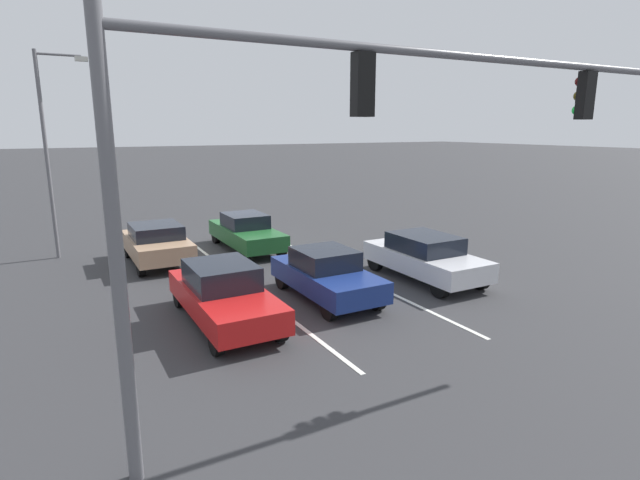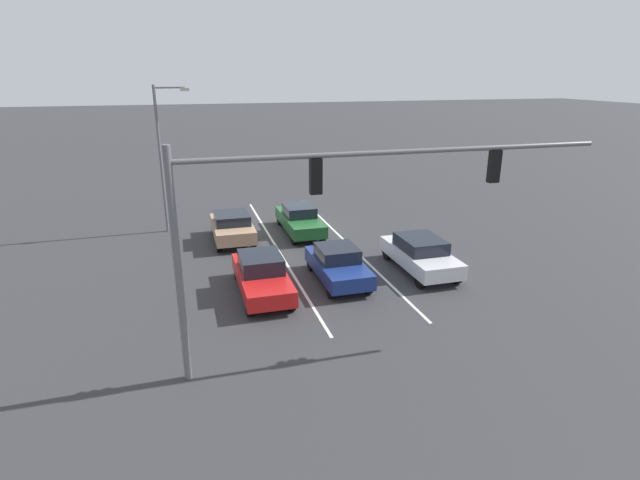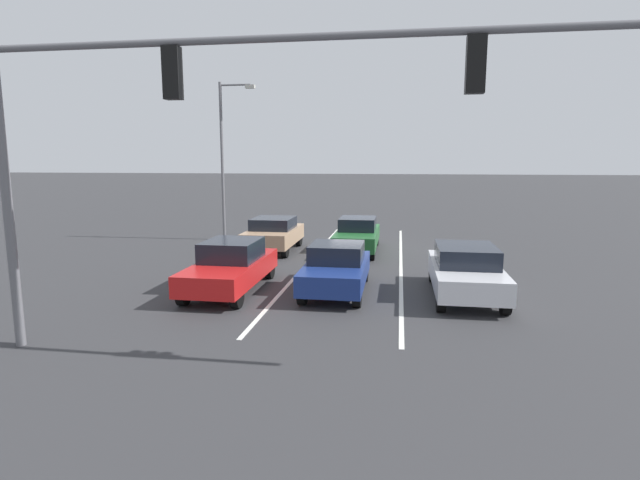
% 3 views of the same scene
% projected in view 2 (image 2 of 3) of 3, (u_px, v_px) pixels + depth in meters
% --- Properties ---
extents(ground_plane, '(240.00, 240.00, 0.00)m').
position_uv_depth(ground_plane, '(298.00, 229.00, 27.32)').
color(ground_plane, '#333335').
extents(lane_stripe_left_divider, '(0.12, 17.87, 0.01)m').
position_uv_depth(lane_stripe_left_divider, '(346.00, 242.00, 25.10)').
color(lane_stripe_left_divider, silver).
rests_on(lane_stripe_left_divider, ground_plane).
extents(lane_stripe_center_divider, '(0.12, 17.87, 0.01)m').
position_uv_depth(lane_stripe_center_divider, '(277.00, 249.00, 24.18)').
color(lane_stripe_center_divider, silver).
rests_on(lane_stripe_center_divider, ground_plane).
extents(car_red_rightlane_front, '(1.77, 4.57, 1.52)m').
position_uv_depth(car_red_rightlane_front, '(262.00, 275.00, 19.11)').
color(car_red_rightlane_front, red).
rests_on(car_red_rightlane_front, ground_plane).
extents(car_navy_midlane_front, '(1.75, 4.07, 1.45)m').
position_uv_depth(car_navy_midlane_front, '(338.00, 264.00, 20.24)').
color(car_navy_midlane_front, navy).
rests_on(car_navy_midlane_front, ground_plane).
extents(car_silver_leftlane_front, '(1.87, 4.45, 1.48)m').
position_uv_depth(car_silver_leftlane_front, '(420.00, 254.00, 21.29)').
color(car_silver_leftlane_front, silver).
rests_on(car_silver_leftlane_front, ground_plane).
extents(car_tan_rightlane_second, '(1.91, 4.02, 1.45)m').
position_uv_depth(car_tan_rightlane_second, '(232.00, 226.00, 25.06)').
color(car_tan_rightlane_second, tan).
rests_on(car_tan_rightlane_second, ground_plane).
extents(car_darkgreen_midlane_second, '(1.72, 4.70, 1.47)m').
position_uv_depth(car_darkgreen_midlane_second, '(300.00, 219.00, 26.40)').
color(car_darkgreen_midlane_second, '#1E5928').
rests_on(car_darkgreen_midlane_second, ground_plane).
extents(traffic_signal_gantry, '(12.55, 0.37, 6.47)m').
position_uv_depth(traffic_signal_gantry, '(323.00, 200.00, 13.44)').
color(traffic_signal_gantry, slate).
rests_on(traffic_signal_gantry, ground_plane).
extents(street_lamp_right_shoulder, '(1.77, 0.24, 7.56)m').
position_uv_depth(street_lamp_right_shoulder, '(164.00, 150.00, 25.55)').
color(street_lamp_right_shoulder, slate).
rests_on(street_lamp_right_shoulder, ground_plane).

